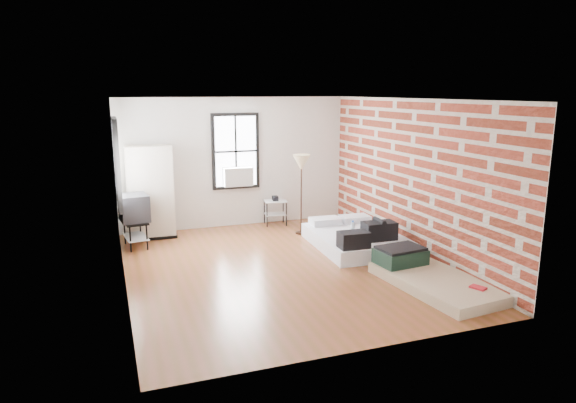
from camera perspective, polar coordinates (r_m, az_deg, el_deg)
name	(u,v)px	position (r m, az deg, el deg)	size (l,w,h in m)	color
ground	(280,268)	(8.76, -0.86, -7.35)	(6.00, 6.00, 0.00)	brown
room_shell	(286,162)	(8.75, -0.23, 4.37)	(5.02, 6.02, 2.80)	silver
mattress_main	(357,238)	(9.88, 7.65, -4.06)	(1.61, 2.13, 0.66)	white
mattress_bare	(428,276)	(8.29, 15.27, -7.95)	(1.30, 2.17, 0.45)	tan
wardrobe	(150,192)	(10.68, -15.05, 1.00)	(0.97, 0.58, 1.87)	black
side_table	(275,206)	(11.37, -1.43, -0.46)	(0.54, 0.45, 0.65)	black
floor_lamp	(301,166)	(10.49, 1.49, 3.93)	(0.36, 0.36, 1.66)	#321C10
tv_stand	(134,210)	(10.11, -16.71, -0.87)	(0.58, 0.77, 1.02)	black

